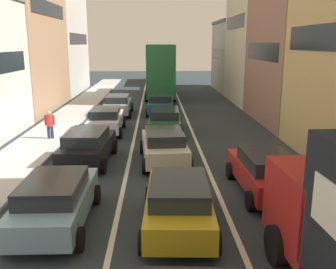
% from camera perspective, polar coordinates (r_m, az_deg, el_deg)
% --- Properties ---
extents(sidewalk_left, '(2.60, 64.00, 0.14)m').
position_cam_1_polar(sidewalk_left, '(24.16, -16.76, 0.82)').
color(sidewalk_left, '#B1B1B1').
rests_on(sidewalk_left, ground).
extents(lane_stripe_left, '(0.16, 60.00, 0.01)m').
position_cam_1_polar(lane_stripe_left, '(23.39, -4.83, 0.79)').
color(lane_stripe_left, silver).
rests_on(lane_stripe_left, ground).
extents(lane_stripe_right, '(0.16, 60.00, 0.01)m').
position_cam_1_polar(lane_stripe_right, '(23.46, 3.49, 0.85)').
color(lane_stripe_right, silver).
rests_on(lane_stripe_right, ground).
extents(building_row_right, '(7.20, 43.90, 12.90)m').
position_cam_1_polar(building_row_right, '(25.99, 22.23, 12.90)').
color(building_row_right, '#B2ADA3').
rests_on(building_row_right, ground).
extents(sedan_centre_lane_second, '(2.21, 4.37, 1.49)m').
position_cam_1_polar(sedan_centre_lane_second, '(10.90, 1.60, -10.11)').
color(sedan_centre_lane_second, '#B29319').
rests_on(sedan_centre_lane_second, ground).
extents(wagon_left_lane_second, '(2.06, 4.30, 1.49)m').
position_cam_1_polar(wagon_left_lane_second, '(11.48, -16.64, -9.45)').
color(wagon_left_lane_second, '#759EB7').
rests_on(wagon_left_lane_second, ground).
extents(hatchback_centre_lane_third, '(2.29, 4.41, 1.49)m').
position_cam_1_polar(hatchback_centre_lane_third, '(16.69, -0.61, -1.62)').
color(hatchback_centre_lane_third, beige).
rests_on(hatchback_centre_lane_third, ground).
extents(sedan_left_lane_third, '(2.25, 4.39, 1.49)m').
position_cam_1_polar(sedan_left_lane_third, '(16.99, -12.03, -1.64)').
color(sedan_left_lane_third, black).
rests_on(sedan_left_lane_third, ground).
extents(coupe_centre_lane_fourth, '(2.18, 4.36, 1.49)m').
position_cam_1_polar(coupe_centre_lane_fourth, '(22.11, -0.51, 2.18)').
color(coupe_centre_lane_fourth, '#19592D').
rests_on(coupe_centre_lane_fourth, ground).
extents(sedan_left_lane_fourth, '(2.09, 4.31, 1.49)m').
position_cam_1_polar(sedan_left_lane_fourth, '(22.55, -9.35, 2.23)').
color(sedan_left_lane_fourth, silver).
rests_on(sedan_left_lane_fourth, ground).
extents(sedan_centre_lane_fifth, '(2.23, 4.38, 1.49)m').
position_cam_1_polar(sedan_centre_lane_fifth, '(28.28, -1.06, 4.70)').
color(sedan_centre_lane_fifth, '#194C8C').
rests_on(sedan_centre_lane_fifth, ground).
extents(sedan_left_lane_fifth, '(2.08, 4.31, 1.49)m').
position_cam_1_polar(sedan_left_lane_fifth, '(28.10, -7.58, 4.52)').
color(sedan_left_lane_fifth, gray).
rests_on(sedan_left_lane_fifth, ground).
extents(sedan_right_lane_behind_truck, '(2.16, 4.35, 1.49)m').
position_cam_1_polar(sedan_right_lane_behind_truck, '(13.78, 14.57, -5.40)').
color(sedan_right_lane_behind_truck, '#A51E1E').
rests_on(sedan_right_lane_behind_truck, ground).
extents(bus_mid_queue_primary, '(2.87, 10.52, 5.06)m').
position_cam_1_polar(bus_mid_queue_primary, '(37.25, -1.27, 10.00)').
color(bus_mid_queue_primary, '#1E6033').
rests_on(bus_mid_queue_primary, ground).
extents(bus_far_queue_secondary, '(2.96, 10.55, 2.90)m').
position_cam_1_polar(bus_far_queue_secondary, '(50.91, -1.34, 9.77)').
color(bus_far_queue_secondary, '#1E6033').
rests_on(bus_far_queue_secondary, ground).
extents(pedestrian_near_kerb, '(0.53, 0.34, 1.66)m').
position_cam_1_polar(pedestrian_near_kerb, '(21.36, -17.41, 1.55)').
color(pedestrian_near_kerb, '#262D47').
rests_on(pedestrian_near_kerb, ground).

